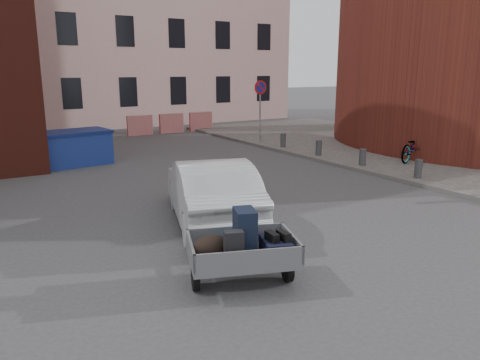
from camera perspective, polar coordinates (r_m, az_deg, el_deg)
ground at (r=9.80m, az=4.41°, el=-6.00°), size 120.00×120.00×0.00m
sidewalk at (r=19.51m, az=21.57°, el=3.06°), size 9.00×24.00×0.12m
building_pink at (r=31.83m, az=-10.96°, el=19.95°), size 16.00×8.00×14.00m
no_parking_sign at (r=20.49m, az=2.50°, el=9.94°), size 0.60×0.09×2.65m
bollards at (r=16.04m, az=14.72°, el=2.72°), size 0.22×9.02×0.55m
barriers at (r=24.60m, az=-8.35°, el=6.86°), size 4.70×0.18×1.00m
trailer at (r=7.14m, az=0.19°, el=-8.31°), size 1.88×1.98×1.20m
dumpster at (r=17.07m, az=-20.31°, el=3.64°), size 2.99×1.82×1.18m
silver_car at (r=9.97m, az=-3.58°, el=-1.38°), size 2.76×4.54×1.41m
bicycle at (r=17.29m, az=20.41°, el=3.83°), size 2.01×1.16×1.00m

